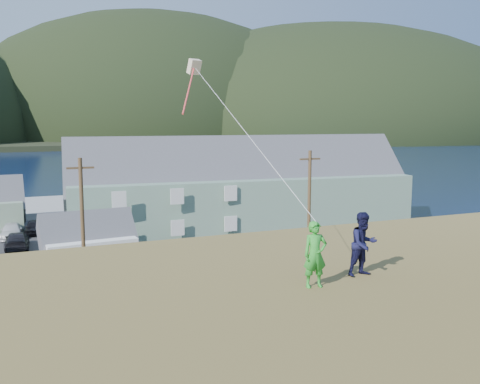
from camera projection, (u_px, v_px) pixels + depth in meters
name	position (u px, v px, depth m)	size (l,w,h in m)	color
ground	(117.00, 313.00, 32.16)	(900.00, 900.00, 0.00)	#0A1638
grass_strip	(123.00, 324.00, 30.32)	(110.00, 8.00, 0.10)	#4C3D19
waterfront_lot	(85.00, 249.00, 47.75)	(72.00, 36.00, 0.12)	#28282B
wharf	(15.00, 209.00, 66.55)	(26.00, 14.00, 0.90)	gray
far_shore	(30.00, 136.00, 334.74)	(900.00, 320.00, 2.00)	black
far_hills	(99.00, 136.00, 301.48)	(760.00, 265.00, 143.00)	black
lodge	(241.00, 189.00, 53.94)	(34.71, 12.26, 11.98)	slate
shed_white	(88.00, 244.00, 40.70)	(7.37, 5.22, 5.56)	white
utility_poles	(91.00, 234.00, 32.47)	(30.70, 0.24, 9.29)	#47331E
kite_flyer_green	(315.00, 255.00, 14.04)	(0.64, 0.42, 1.77)	green
kite_flyer_navy	(364.00, 244.00, 15.07)	(0.89, 0.69, 1.83)	#121334
kite_rig	(195.00, 72.00, 19.98)	(1.03, 4.24, 9.20)	beige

